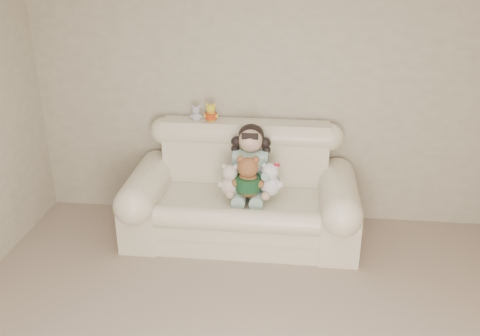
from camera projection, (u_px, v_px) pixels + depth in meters
name	position (u px, v px, depth m)	size (l,w,h in m)	color
wall_back	(269.00, 89.00, 5.01)	(4.50, 4.50, 0.00)	#C2B49A
sofa	(241.00, 187.00, 4.88)	(2.10, 0.95, 1.03)	beige
seated_child	(251.00, 160.00, 4.85)	(0.40, 0.49, 0.67)	#337C65
brown_teddy	(248.00, 173.00, 4.66)	(0.29, 0.22, 0.45)	brown
white_cat	(270.00, 176.00, 4.70)	(0.24, 0.18, 0.37)	white
cream_teddy	(230.00, 177.00, 4.71)	(0.22, 0.17, 0.35)	beige
yellow_mini_bear	(211.00, 111.00, 4.99)	(0.14, 0.11, 0.22)	yellow
grey_mini_plush	(196.00, 112.00, 5.01)	(0.12, 0.09, 0.18)	silver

